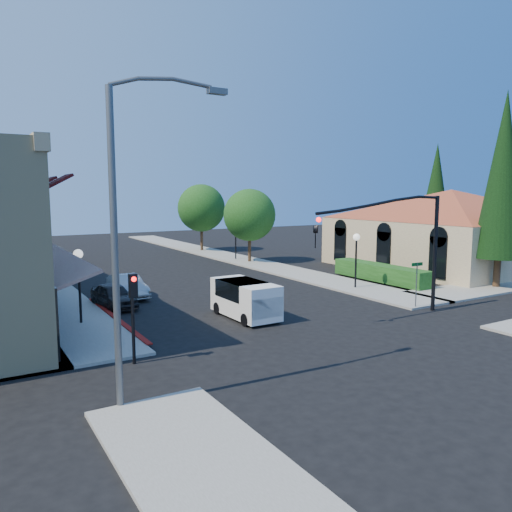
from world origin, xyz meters
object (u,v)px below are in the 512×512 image
street_tree_a (250,215)px  parked_car_d (55,254)px  conifer_near (503,175)px  parked_car_a (114,295)px  street_name_sign (417,277)px  lamppost_left_near (79,267)px  conifer_far (436,190)px  parked_car_c (64,264)px  cobra_streetlight (127,225)px  white_van (246,297)px  lamppost_left_far (36,242)px  signal_mast_arm (407,235)px  lamppost_right_near (356,247)px  lamppost_right_far (236,230)px  street_tree_b (201,208)px  parked_car_b (127,286)px  secondary_signal (133,302)px

street_tree_a → parked_car_d: size_ratio=1.42×
conifer_near → parked_car_a: 24.75m
conifer_near → street_name_sign: conifer_near is taller
lamppost_left_near → parked_car_d: (2.74, 24.00, -2.10)m
conifer_far → parked_car_c: 35.38m
cobra_streetlight → white_van: cobra_streetlight is taller
street_name_sign → lamppost_left_near: size_ratio=0.70×
parked_car_d → parked_car_a: bearing=-97.9°
lamppost_left_far → parked_car_c: bearing=52.5°
signal_mast_arm → parked_car_d: size_ratio=1.75×
conifer_near → conifer_far: size_ratio=1.14×
conifer_far → white_van: 32.36m
lamppost_left_far → lamppost_left_near: bearing=-90.0°
cobra_streetlight → parked_car_a: (2.95, 12.83, -4.62)m
lamppost_right_near → signal_mast_arm: bearing=-112.1°
conifer_near → cobra_streetlight: conifer_near is taller
signal_mast_arm → parked_car_c: size_ratio=1.97×
conifer_near → lamppost_right_far: conifer_near is taller
street_tree_a → street_tree_b: bearing=90.0°
parked_car_b → street_tree_a: bearing=31.4°
cobra_streetlight → parked_car_c: cobra_streetlight is taller
street_tree_b → secondary_signal: size_ratio=2.11×
secondary_signal → white_van: size_ratio=0.81×
signal_mast_arm → parked_car_a: size_ratio=2.10×
lamppost_right_near → lamppost_right_far: bearing=90.0°
street_tree_b → street_name_sign: 29.96m
street_tree_b → lamppost_right_near: (-0.30, -24.00, -1.81)m
street_name_sign → parked_car_a: bearing=147.8°
lamppost_left_near → parked_car_a: bearing=50.9°
lamppost_left_near → parked_car_d: size_ratio=0.78×
parked_car_a → parked_car_d: parked_car_a is taller
street_tree_b → white_van: street_tree_b is taller
lamppost_left_near → parked_car_c: (2.30, 17.00, -2.15)m
conifer_far → signal_mast_arm: conifer_far is taller
lamppost_right_near → parked_car_b: lamppost_right_near is taller
lamppost_right_near → white_van: bearing=-163.9°
lamppost_left_near → lamppost_left_far: same height
street_name_sign → lamppost_right_far: bearing=87.4°
conifer_far → parked_car_b: 33.66m
conifer_far → parked_car_d: (-33.76, 14.00, -5.72)m
parked_car_d → lamppost_right_far: bearing=-36.0°
cobra_streetlight → lamppost_right_far: (17.65, 26.00, -2.53)m
street_tree_b → lamppost_right_near: bearing=-90.7°
conifer_near → lamppost_left_near: conifer_near is taller
conifer_near → secondary_signal: 25.07m
secondary_signal → cobra_streetlight: (-1.15, -3.41, 2.95)m
cobra_streetlight → parked_car_c: (2.95, 27.00, -4.68)m
street_tree_b → lamppost_left_near: 29.64m
secondary_signal → parked_car_b: (3.20, 11.59, -1.65)m
white_van → parked_car_d: size_ratio=0.90×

